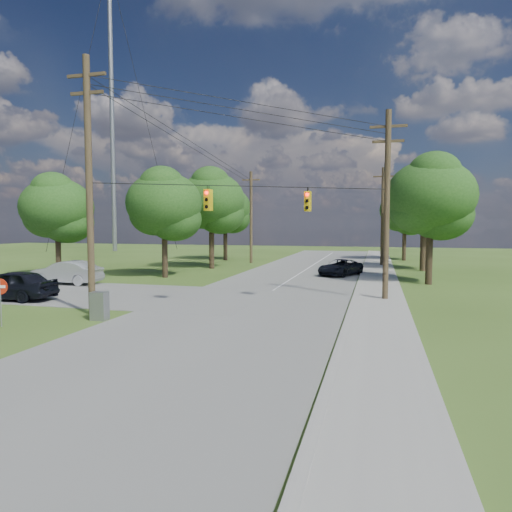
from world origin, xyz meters
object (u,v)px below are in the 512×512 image
(pole_north_e, at_px, (383,216))
(control_cabinet, at_px, (100,306))
(car_main_north, at_px, (340,267))
(pole_ne, at_px, (387,203))
(pole_north_w, at_px, (251,216))
(car_cross_silver, at_px, (67,272))
(pole_sw, at_px, (89,182))
(do_not_enter_sign, at_px, (0,291))
(car_cross_dark, at_px, (12,285))

(pole_north_e, xyz_separation_m, control_cabinet, (-12.40, -30.64, -4.49))
(car_main_north, distance_m, control_cabinet, 22.48)
(pole_ne, relative_size, car_main_north, 2.21)
(pole_north_w, height_order, car_cross_silver, pole_north_w)
(pole_sw, relative_size, pole_north_e, 1.20)
(pole_sw, distance_m, pole_north_e, 32.55)
(car_cross_silver, bearing_deg, car_main_north, 120.28)
(control_cabinet, distance_m, do_not_enter_sign, 3.99)
(pole_ne, xyz_separation_m, pole_north_w, (-13.90, 22.00, -0.34))
(car_cross_dark, distance_m, control_cabinet, 8.50)
(car_main_north, relative_size, control_cabinet, 3.73)
(car_cross_dark, distance_m, car_main_north, 24.09)
(pole_sw, bearing_deg, pole_north_e, 65.48)
(pole_sw, relative_size, do_not_enter_sign, 5.93)
(pole_north_e, distance_m, car_cross_dark, 34.23)
(car_main_north, bearing_deg, pole_sw, -93.68)
(pole_north_w, bearing_deg, car_cross_silver, -110.69)
(car_cross_silver, height_order, control_cabinet, car_cross_silver)
(car_cross_silver, relative_size, do_not_enter_sign, 2.48)
(pole_ne, relative_size, car_cross_silver, 2.09)
(pole_north_e, distance_m, do_not_enter_sign, 36.55)
(pole_sw, relative_size, car_cross_dark, 2.42)
(car_main_north, xyz_separation_m, do_not_enter_sign, (-12.22, -22.80, 0.81))
(do_not_enter_sign, bearing_deg, car_cross_dark, 120.01)
(car_cross_silver, bearing_deg, do_not_enter_sign, 26.76)
(pole_sw, relative_size, car_cross_silver, 2.39)
(pole_ne, distance_m, car_main_north, 13.32)
(pole_sw, xyz_separation_m, control_cabinet, (1.10, -1.04, -5.59))
(pole_sw, distance_m, pole_ne, 15.51)
(car_cross_silver, bearing_deg, control_cabinet, 43.23)
(pole_sw, xyz_separation_m, pole_north_e, (13.50, 29.60, -1.10))
(car_cross_dark, relative_size, control_cabinet, 3.90)
(pole_north_e, height_order, car_main_north, pole_north_e)
(pole_sw, bearing_deg, control_cabinet, -43.45)
(pole_sw, bearing_deg, pole_ne, 29.38)
(pole_north_e, height_order, do_not_enter_sign, pole_north_e)
(pole_ne, xyz_separation_m, control_cabinet, (-12.40, -8.64, -4.83))
(car_cross_silver, bearing_deg, pole_north_w, 159.39)
(pole_ne, bearing_deg, do_not_enter_sign, -145.23)
(car_cross_silver, height_order, car_main_north, car_cross_silver)
(car_cross_silver, relative_size, car_main_north, 1.06)
(pole_north_w, xyz_separation_m, car_main_north, (10.50, -10.04, -4.44))
(car_cross_dark, xyz_separation_m, control_cabinet, (7.81, -3.34, -0.24))
(control_cabinet, bearing_deg, car_main_north, 64.28)
(pole_north_w, height_order, car_main_north, pole_north_w)
(pole_sw, height_order, car_cross_silver, pole_sw)
(pole_sw, bearing_deg, pole_north_w, 90.77)
(pole_north_w, distance_m, car_cross_silver, 22.54)
(do_not_enter_sign, bearing_deg, control_cabinet, 24.74)
(pole_north_w, height_order, car_cross_dark, pole_north_w)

